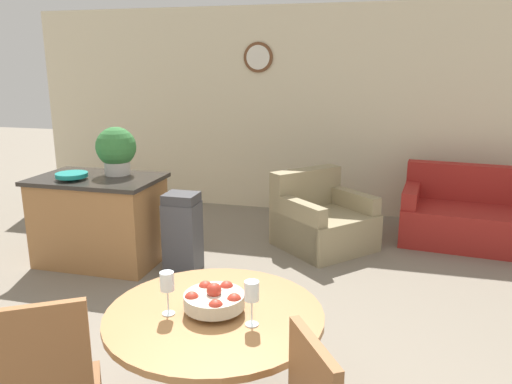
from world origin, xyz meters
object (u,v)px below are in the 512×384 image
object	(u,v)px
dining_table	(215,343)
armchair	(322,222)
fruit_bowl	(214,299)
wine_glass_right	(252,293)
trash_bin	(183,233)
teal_bowl	(72,175)
couch	(484,219)
potted_plant	(116,149)
kitchen_island	(100,220)
wine_glass_left	(167,283)

from	to	relation	value
dining_table	armchair	xyz separation A→B (m)	(0.15, 3.10, -0.31)
dining_table	fruit_bowl	xyz separation A→B (m)	(0.00, 0.00, 0.24)
wine_glass_right	trash_bin	size ratio (longest dim) A/B	0.29
teal_bowl	couch	xyz separation A→B (m)	(4.01, 1.69, -0.64)
dining_table	potted_plant	size ratio (longest dim) A/B	2.29
fruit_bowl	teal_bowl	size ratio (longest dim) A/B	1.01
wine_glass_right	trash_bin	xyz separation A→B (m)	(-1.28, 2.16, -0.54)
wine_glass_right	kitchen_island	xyz separation A→B (m)	(-2.18, 2.16, -0.49)
potted_plant	couch	xyz separation A→B (m)	(3.70, 1.37, -0.85)
fruit_bowl	wine_glass_left	size ratio (longest dim) A/B	1.36
dining_table	teal_bowl	size ratio (longest dim) A/B	3.63
fruit_bowl	trash_bin	size ratio (longest dim) A/B	0.39
armchair	fruit_bowl	bearing A→B (deg)	-140.50
trash_bin	kitchen_island	bearing A→B (deg)	179.79
wine_glass_right	teal_bowl	distance (m)	3.09
kitchen_island	couch	distance (m)	4.14
trash_bin	armchair	size ratio (longest dim) A/B	0.63
potted_plant	wine_glass_left	bearing A→B (deg)	-55.47
wine_glass_left	teal_bowl	distance (m)	2.79
fruit_bowl	potted_plant	world-z (taller)	potted_plant
trash_bin	couch	xyz separation A→B (m)	(2.95, 1.54, -0.10)
armchair	wine_glass_left	bearing A→B (deg)	-144.25
couch	armchair	bearing A→B (deg)	-156.98
dining_table	teal_bowl	world-z (taller)	teal_bowl
teal_bowl	wine_glass_left	bearing A→B (deg)	-46.46
wine_glass_left	kitchen_island	bearing A→B (deg)	128.89
dining_table	kitchen_island	size ratio (longest dim) A/B	0.89
wine_glass_right	trash_bin	world-z (taller)	wine_glass_right
fruit_bowl	couch	world-z (taller)	fruit_bowl
dining_table	trash_bin	bearing A→B (deg)	117.10
teal_bowl	trash_bin	size ratio (longest dim) A/B	0.39
trash_bin	wine_glass_left	bearing A→B (deg)	-68.46
dining_table	couch	bearing A→B (deg)	62.59
dining_table	potted_plant	world-z (taller)	potted_plant
dining_table	wine_glass_right	bearing A→B (deg)	-19.46
dining_table	kitchen_island	distance (m)	2.87
dining_table	fruit_bowl	bearing A→B (deg)	56.13
fruit_bowl	armchair	size ratio (longest dim) A/B	0.25
teal_bowl	potted_plant	world-z (taller)	potted_plant
dining_table	kitchen_island	xyz separation A→B (m)	(-1.96, 2.09, -0.15)
potted_plant	couch	distance (m)	4.04
armchair	wine_glass_right	bearing A→B (deg)	-136.58
wine_glass_right	armchair	xyz separation A→B (m)	(-0.07, 3.18, -0.65)
trash_bin	couch	size ratio (longest dim) A/B	0.43
wine_glass_left	armchair	world-z (taller)	wine_glass_left
potted_plant	trash_bin	world-z (taller)	potted_plant
trash_bin	armchair	xyz separation A→B (m)	(1.21, 1.01, -0.10)
wine_glass_left	teal_bowl	world-z (taller)	wine_glass_left
armchair	teal_bowl	bearing A→B (deg)	159.17
potted_plant	fruit_bowl	bearing A→B (deg)	-51.10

